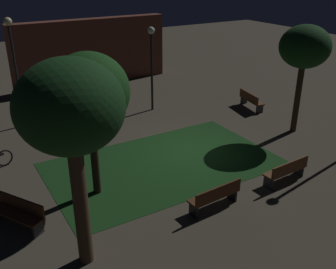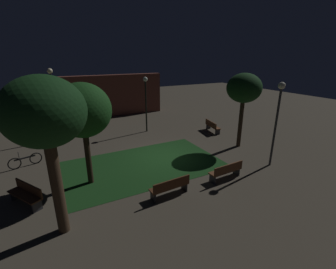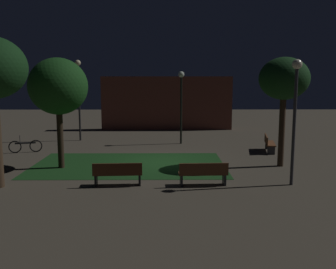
% 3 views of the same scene
% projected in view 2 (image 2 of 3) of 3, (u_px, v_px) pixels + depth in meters
% --- Properties ---
extents(ground_plane, '(60.00, 60.00, 0.00)m').
position_uv_depth(ground_plane, '(163.00, 157.00, 14.20)').
color(ground_plane, '#4C4438').
extents(grass_lawn, '(8.68, 5.22, 0.01)m').
position_uv_depth(grass_lawn, '(143.00, 165.00, 13.14)').
color(grass_lawn, '#194219').
rests_on(grass_lawn, ground).
extents(bench_corner, '(1.82, 0.58, 0.88)m').
position_uv_depth(bench_corner, '(170.00, 187.00, 10.10)').
color(bench_corner, '#512D19').
rests_on(bench_corner, ground).
extents(bench_front_left, '(1.82, 0.57, 0.88)m').
position_uv_depth(bench_front_left, '(226.00, 171.00, 11.49)').
color(bench_front_left, brown).
rests_on(bench_front_left, ground).
extents(bench_back_row, '(1.34, 1.79, 0.88)m').
position_uv_depth(bench_back_row, '(26.00, 194.00, 9.59)').
color(bench_back_row, '#512D19').
rests_on(bench_back_row, ground).
extents(bench_near_trees, '(0.82, 1.86, 0.88)m').
position_uv_depth(bench_near_trees, '(212.00, 126.00, 18.75)').
color(bench_near_trees, brown).
rests_on(bench_near_trees, ground).
extents(tree_right_canopy, '(2.18, 2.18, 4.84)m').
position_uv_depth(tree_right_canopy, '(244.00, 89.00, 14.68)').
color(tree_right_canopy, '#38281C').
rests_on(tree_right_canopy, ground).
extents(tree_near_wall, '(2.52, 2.52, 4.80)m').
position_uv_depth(tree_near_wall, '(83.00, 111.00, 10.23)').
color(tree_near_wall, '#2D2116').
rests_on(tree_near_wall, ground).
extents(tree_back_left, '(2.46, 2.46, 5.37)m').
position_uv_depth(tree_back_left, '(44.00, 115.00, 6.92)').
color(tree_back_left, '#423021').
rests_on(tree_back_left, ground).
extents(lamp_post_path_center, '(0.36, 0.36, 5.04)m').
position_uv_depth(lamp_post_path_center, '(53.00, 93.00, 16.11)').
color(lamp_post_path_center, black).
rests_on(lamp_post_path_center, ground).
extents(lamp_post_near_wall, '(0.36, 0.36, 4.59)m').
position_uv_depth(lamp_post_near_wall, '(278.00, 111.00, 12.18)').
color(lamp_post_near_wall, '#333338').
rests_on(lamp_post_near_wall, ground).
extents(lamp_post_plaza_west, '(0.36, 0.36, 4.32)m').
position_uv_depth(lamp_post_plaza_west, '(146.00, 95.00, 18.04)').
color(lamp_post_plaza_west, black).
rests_on(lamp_post_plaza_west, ground).
extents(bicycle, '(1.66, 0.51, 0.93)m').
position_uv_depth(bicycle, '(25.00, 161.00, 12.90)').
color(bicycle, black).
rests_on(bicycle, ground).
extents(building_wall_backdrop, '(9.96, 0.80, 4.06)m').
position_uv_depth(building_wall_backdrop, '(113.00, 96.00, 23.34)').
color(building_wall_backdrop, brown).
rests_on(building_wall_backdrop, ground).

